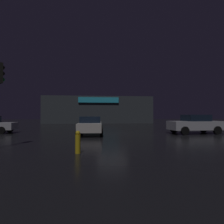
# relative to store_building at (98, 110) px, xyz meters

# --- Properties ---
(ground_plane) EXTENTS (120.00, 120.00, 0.00)m
(ground_plane) POSITION_rel_store_building_xyz_m (0.68, -24.09, -2.66)
(ground_plane) COLOR black
(store_building) EXTENTS (21.48, 9.25, 5.31)m
(store_building) POSITION_rel_store_building_xyz_m (0.00, 0.00, 0.00)
(store_building) COLOR #33383D
(store_building) RESTS_ON ground
(car_near) EXTENTS (2.12, 4.59, 1.48)m
(car_near) POSITION_rel_store_building_xyz_m (-1.14, -24.49, -1.90)
(car_near) COLOR silver
(car_near) RESTS_ON ground
(car_crossing) EXTENTS (4.45, 2.19, 1.62)m
(car_crossing) POSITION_rel_store_building_xyz_m (7.77, -24.62, -1.83)
(car_crossing) COLOR #B7B7BF
(car_crossing) RESTS_ON ground
(fire_hydrant) EXTENTS (0.22, 0.22, 0.94)m
(fire_hydrant) POSITION_rel_store_building_xyz_m (-1.51, -31.89, -2.19)
(fire_hydrant) COLOR gold
(fire_hydrant) RESTS_ON ground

